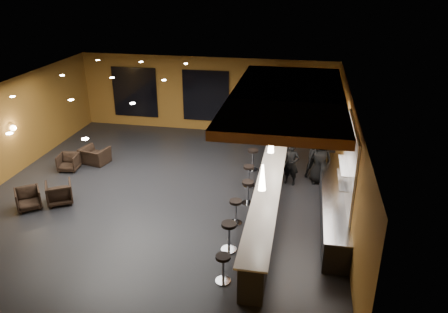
% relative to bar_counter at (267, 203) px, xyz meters
% --- Properties ---
extents(floor, '(12.00, 13.00, 0.10)m').
position_rel_bar_counter_xyz_m(floor, '(-3.65, 1.00, -0.55)').
color(floor, black).
rests_on(floor, ground).
extents(ceiling, '(12.00, 13.00, 0.10)m').
position_rel_bar_counter_xyz_m(ceiling, '(-3.65, 1.00, 3.05)').
color(ceiling, black).
extents(wall_back, '(12.00, 0.10, 3.50)m').
position_rel_bar_counter_xyz_m(wall_back, '(-3.65, 7.55, 1.25)').
color(wall_back, brown).
rests_on(wall_back, floor).
extents(wall_front, '(12.00, 0.10, 3.50)m').
position_rel_bar_counter_xyz_m(wall_front, '(-3.65, -5.55, 1.25)').
color(wall_front, brown).
rests_on(wall_front, floor).
extents(wall_left, '(0.10, 13.00, 3.50)m').
position_rel_bar_counter_xyz_m(wall_left, '(-9.70, 1.00, 1.25)').
color(wall_left, brown).
rests_on(wall_left, floor).
extents(wall_right, '(0.10, 13.00, 3.50)m').
position_rel_bar_counter_xyz_m(wall_right, '(2.40, 1.00, 1.25)').
color(wall_right, brown).
rests_on(wall_right, floor).
extents(wood_soffit, '(3.60, 8.00, 0.28)m').
position_rel_bar_counter_xyz_m(wood_soffit, '(0.35, 2.00, 2.86)').
color(wood_soffit, '#B26634').
rests_on(wood_soffit, ceiling).
extents(window_left, '(2.20, 0.06, 2.40)m').
position_rel_bar_counter_xyz_m(window_left, '(-7.15, 7.44, 1.20)').
color(window_left, black).
rests_on(window_left, wall_back).
extents(window_center, '(2.20, 0.06, 2.40)m').
position_rel_bar_counter_xyz_m(window_center, '(-3.65, 7.44, 1.20)').
color(window_center, black).
rests_on(window_center, wall_back).
extents(window_right, '(2.20, 0.06, 2.40)m').
position_rel_bar_counter_xyz_m(window_right, '(-0.65, 7.44, 1.20)').
color(window_right, black).
rests_on(window_right, wall_back).
extents(tile_backsplash, '(0.06, 3.20, 2.40)m').
position_rel_bar_counter_xyz_m(tile_backsplash, '(2.31, 0.00, 1.50)').
color(tile_backsplash, white).
rests_on(tile_backsplash, wall_right).
extents(bar_counter, '(0.60, 8.00, 1.00)m').
position_rel_bar_counter_xyz_m(bar_counter, '(0.00, 0.00, 0.00)').
color(bar_counter, black).
rests_on(bar_counter, floor).
extents(bar_top, '(0.78, 8.10, 0.05)m').
position_rel_bar_counter_xyz_m(bar_top, '(0.00, 0.00, 0.52)').
color(bar_top, beige).
rests_on(bar_top, bar_counter).
extents(prep_counter, '(0.70, 6.00, 0.86)m').
position_rel_bar_counter_xyz_m(prep_counter, '(2.00, 0.50, -0.07)').
color(prep_counter, black).
rests_on(prep_counter, floor).
extents(prep_top, '(0.72, 6.00, 0.03)m').
position_rel_bar_counter_xyz_m(prep_top, '(2.00, 0.50, 0.39)').
color(prep_top, silver).
rests_on(prep_top, prep_counter).
extents(wall_shelf_lower, '(0.30, 1.50, 0.03)m').
position_rel_bar_counter_xyz_m(wall_shelf_lower, '(2.17, -0.20, 1.10)').
color(wall_shelf_lower, silver).
rests_on(wall_shelf_lower, wall_right).
extents(wall_shelf_upper, '(0.30, 1.50, 0.03)m').
position_rel_bar_counter_xyz_m(wall_shelf_upper, '(2.17, -0.20, 1.55)').
color(wall_shelf_upper, silver).
rests_on(wall_shelf_upper, wall_right).
extents(column, '(0.60, 0.60, 3.50)m').
position_rel_bar_counter_xyz_m(column, '(0.00, 4.60, 1.25)').
color(column, olive).
rests_on(column, floor).
extents(wall_sconce, '(0.22, 0.22, 0.22)m').
position_rel_bar_counter_xyz_m(wall_sconce, '(-9.53, 1.50, 1.30)').
color(wall_sconce, '#FFE5B2').
rests_on(wall_sconce, wall_left).
extents(pendant_0, '(0.20, 0.20, 0.70)m').
position_rel_bar_counter_xyz_m(pendant_0, '(0.00, -2.00, 1.85)').
color(pendant_0, white).
rests_on(pendant_0, wood_soffit).
extents(pendant_1, '(0.20, 0.20, 0.70)m').
position_rel_bar_counter_xyz_m(pendant_1, '(0.00, 0.50, 1.85)').
color(pendant_1, white).
rests_on(pendant_1, wood_soffit).
extents(pendant_2, '(0.20, 0.20, 0.70)m').
position_rel_bar_counter_xyz_m(pendant_2, '(0.00, 3.00, 1.85)').
color(pendant_2, white).
rests_on(pendant_2, wood_soffit).
extents(staff_a, '(0.66, 0.53, 1.58)m').
position_rel_bar_counter_xyz_m(staff_a, '(0.60, 2.46, 0.29)').
color(staff_a, black).
rests_on(staff_a, floor).
extents(staff_b, '(1.03, 0.92, 1.75)m').
position_rel_bar_counter_xyz_m(staff_b, '(1.51, 3.22, 0.37)').
color(staff_b, black).
rests_on(staff_b, floor).
extents(staff_c, '(0.88, 0.59, 1.75)m').
position_rel_bar_counter_xyz_m(staff_c, '(1.60, 2.77, 0.38)').
color(staff_c, black).
rests_on(staff_c, floor).
extents(armchair_a, '(1.05, 1.05, 0.69)m').
position_rel_bar_counter_xyz_m(armchair_a, '(-7.63, -0.90, -0.16)').
color(armchair_a, black).
rests_on(armchair_a, floor).
extents(armchair_b, '(1.11, 1.11, 0.75)m').
position_rel_bar_counter_xyz_m(armchair_b, '(-6.84, -0.37, -0.13)').
color(armchair_b, black).
rests_on(armchair_b, floor).
extents(armchair_c, '(0.80, 0.81, 0.66)m').
position_rel_bar_counter_xyz_m(armchair_c, '(-7.84, 2.03, -0.17)').
color(armchair_c, black).
rests_on(armchair_c, floor).
extents(armchair_d, '(1.18, 1.08, 0.66)m').
position_rel_bar_counter_xyz_m(armchair_d, '(-7.14, 2.82, -0.17)').
color(armchair_d, black).
rests_on(armchair_d, floor).
extents(bar_stool_0, '(0.39, 0.39, 0.77)m').
position_rel_bar_counter_xyz_m(bar_stool_0, '(-0.76, -3.27, -0.01)').
color(bar_stool_0, silver).
rests_on(bar_stool_0, floor).
extents(bar_stool_1, '(0.44, 0.44, 0.87)m').
position_rel_bar_counter_xyz_m(bar_stool_1, '(-0.86, -1.94, 0.05)').
color(bar_stool_1, silver).
rests_on(bar_stool_1, floor).
extents(bar_stool_2, '(0.40, 0.40, 0.79)m').
position_rel_bar_counter_xyz_m(bar_stool_2, '(-0.90, -0.54, 0.01)').
color(bar_stool_2, silver).
rests_on(bar_stool_2, floor).
extents(bar_stool_3, '(0.42, 0.42, 0.82)m').
position_rel_bar_counter_xyz_m(bar_stool_3, '(-0.70, 0.72, 0.03)').
color(bar_stool_3, silver).
rests_on(bar_stool_3, floor).
extents(bar_stool_4, '(0.40, 0.40, 0.79)m').
position_rel_bar_counter_xyz_m(bar_stool_4, '(-0.85, 1.98, 0.01)').
color(bar_stool_4, silver).
rests_on(bar_stool_4, floor).
extents(bar_stool_5, '(0.44, 0.44, 0.86)m').
position_rel_bar_counter_xyz_m(bar_stool_5, '(-0.88, 3.37, 0.05)').
color(bar_stool_5, silver).
rests_on(bar_stool_5, floor).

